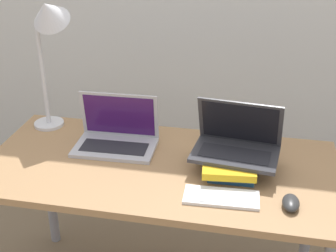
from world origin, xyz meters
name	(u,v)px	position (x,y,z in m)	size (l,w,h in m)	color
desk	(160,182)	(0.00, 0.35, 0.65)	(1.45, 0.70, 0.74)	#9E754C
laptop_left	(117,136)	(-0.22, 0.47, 0.78)	(0.36, 0.23, 0.23)	#B2B2B7
book_stack	(230,163)	(0.29, 0.36, 0.77)	(0.23, 0.29, 0.06)	#235693
laptop_on_books	(237,143)	(0.30, 0.39, 0.85)	(0.36, 0.25, 0.22)	#333338
wireless_keyboard	(221,197)	(0.27, 0.16, 0.74)	(0.28, 0.13, 0.01)	white
mouse	(291,203)	(0.52, 0.16, 0.76)	(0.06, 0.10, 0.04)	#2D2D2D
desk_lamp	(48,28)	(-0.53, 0.57, 1.22)	(0.23, 0.20, 0.64)	silver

